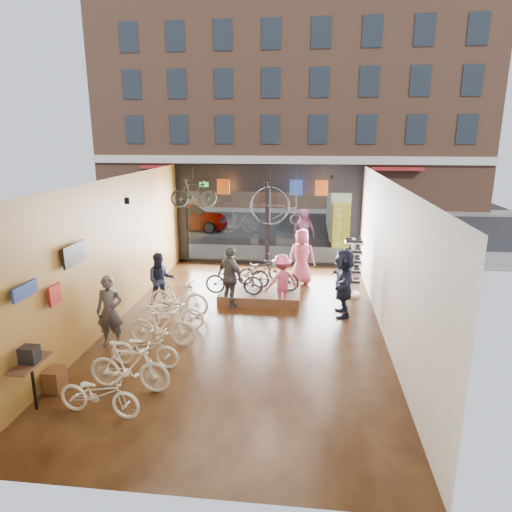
% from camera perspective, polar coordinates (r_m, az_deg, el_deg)
% --- Properties ---
extents(ground_plane, '(7.00, 12.00, 0.04)m').
position_cam_1_polar(ground_plane, '(12.22, -1.24, -8.63)').
color(ground_plane, black).
rests_on(ground_plane, ground).
extents(ceiling, '(7.00, 12.00, 0.04)m').
position_cam_1_polar(ceiling, '(11.25, -1.35, 9.60)').
color(ceiling, black).
rests_on(ceiling, ground).
extents(wall_left, '(0.04, 12.00, 3.80)m').
position_cam_1_polar(wall_left, '(12.56, -17.42, 0.57)').
color(wall_left, olive).
rests_on(wall_left, ground).
extents(wall_right, '(0.04, 12.00, 3.80)m').
position_cam_1_polar(wall_right, '(11.65, 16.12, -0.41)').
color(wall_right, beige).
rests_on(wall_right, ground).
extents(wall_back, '(7.00, 0.04, 3.80)m').
position_cam_1_polar(wall_back, '(6.08, -9.34, -14.45)').
color(wall_back, beige).
rests_on(wall_back, ground).
extents(storefront, '(7.00, 0.26, 3.80)m').
position_cam_1_polar(storefront, '(17.42, 1.42, 5.11)').
color(storefront, black).
rests_on(storefront, ground).
extents(exit_sign, '(0.35, 0.06, 0.18)m').
position_cam_1_polar(exit_sign, '(17.53, -6.53, 8.88)').
color(exit_sign, '#198C26').
rests_on(exit_sign, storefront).
extents(street_road, '(30.00, 18.00, 0.02)m').
position_cam_1_polar(street_road, '(26.59, 3.17, 4.33)').
color(street_road, black).
rests_on(street_road, ground).
extents(sidewalk_near, '(30.00, 2.40, 0.12)m').
position_cam_1_polar(sidewalk_near, '(18.98, 1.72, 0.25)').
color(sidewalk_near, slate).
rests_on(sidewalk_near, ground).
extents(sidewalk_far, '(30.00, 2.00, 0.12)m').
position_cam_1_polar(sidewalk_far, '(30.52, 3.64, 5.82)').
color(sidewalk_far, slate).
rests_on(sidewalk_far, ground).
extents(opposite_building, '(26.00, 5.00, 14.00)m').
position_cam_1_polar(opposite_building, '(32.71, 4.10, 18.62)').
color(opposite_building, brown).
rests_on(opposite_building, ground).
extents(street_car, '(4.35, 1.75, 1.48)m').
position_cam_1_polar(street_car, '(24.31, -8.72, 4.97)').
color(street_car, gray).
rests_on(street_car, street_road).
extents(box_truck, '(2.39, 7.18, 2.83)m').
position_cam_1_polar(box_truck, '(22.47, 12.20, 5.75)').
color(box_truck, silver).
rests_on(box_truck, street_road).
extents(floor_bike_0, '(1.62, 0.72, 0.82)m').
position_cam_1_polar(floor_bike_0, '(8.90, -19.01, -15.97)').
color(floor_bike_0, beige).
rests_on(floor_bike_0, ground_plane).
extents(floor_bike_1, '(1.71, 0.60, 1.01)m').
position_cam_1_polar(floor_bike_1, '(9.44, -15.57, -13.15)').
color(floor_bike_1, beige).
rests_on(floor_bike_1, ground_plane).
extents(floor_bike_2, '(1.58, 0.66, 0.81)m').
position_cam_1_polar(floor_bike_2, '(10.30, -13.77, -11.19)').
color(floor_bike_2, beige).
rests_on(floor_bike_2, ground_plane).
extents(floor_bike_3, '(1.65, 0.50, 0.99)m').
position_cam_1_polar(floor_bike_3, '(11.13, -11.70, -8.52)').
color(floor_bike_3, beige).
rests_on(floor_bike_3, ground_plane).
extents(floor_bike_4, '(1.76, 0.69, 0.91)m').
position_cam_1_polar(floor_bike_4, '(11.97, -10.63, -6.96)').
color(floor_bike_4, beige).
rests_on(floor_bike_4, ground_plane).
extents(floor_bike_5, '(1.82, 0.77, 1.06)m').
position_cam_1_polar(floor_bike_5, '(12.84, -9.66, -5.03)').
color(floor_bike_5, beige).
rests_on(floor_bike_5, ground_plane).
extents(display_platform, '(2.40, 1.80, 0.30)m').
position_cam_1_polar(display_platform, '(14.06, 0.59, -4.68)').
color(display_platform, '#4C3223').
rests_on(display_platform, ground_plane).
extents(display_bike_left, '(1.73, 0.63, 0.90)m').
position_cam_1_polar(display_bike_left, '(13.41, -2.75, -2.95)').
color(display_bike_left, black).
rests_on(display_bike_left, display_platform).
extents(display_bike_mid, '(1.57, 0.75, 0.91)m').
position_cam_1_polar(display_bike_mid, '(13.76, 2.35, -2.47)').
color(display_bike_mid, black).
rests_on(display_bike_mid, display_platform).
extents(display_bike_right, '(1.65, 1.37, 0.85)m').
position_cam_1_polar(display_bike_right, '(14.49, 0.60, -1.69)').
color(display_bike_right, black).
rests_on(display_bike_right, display_platform).
extents(customer_0, '(0.66, 0.47, 1.73)m').
position_cam_1_polar(customer_0, '(11.27, -17.81, -6.61)').
color(customer_0, '#3F3F44').
rests_on(customer_0, ground_plane).
extents(customer_1, '(0.95, 0.85, 1.61)m').
position_cam_1_polar(customer_1, '(13.44, -11.81, -2.98)').
color(customer_1, '#161C33').
rests_on(customer_1, ground_plane).
extents(customer_2, '(1.09, 1.01, 1.80)m').
position_cam_1_polar(customer_2, '(13.11, -3.20, -2.71)').
color(customer_2, '#3F3F44').
rests_on(customer_2, ground_plane).
extents(customer_3, '(1.18, 1.01, 1.58)m').
position_cam_1_polar(customer_3, '(13.15, 3.23, -3.15)').
color(customer_3, '#CC4C72').
rests_on(customer_3, ground_plane).
extents(customer_4, '(0.98, 0.71, 1.86)m').
position_cam_1_polar(customer_4, '(15.28, 5.74, -0.07)').
color(customer_4, '#CC4C72').
rests_on(customer_4, ground_plane).
extents(customer_5, '(0.57, 1.75, 1.89)m').
position_cam_1_polar(customer_5, '(12.74, 10.88, -3.27)').
color(customer_5, '#161C33').
rests_on(customer_5, ground_plane).
extents(sunglasses_rack, '(0.61, 0.54, 1.84)m').
position_cam_1_polar(sunglasses_rack, '(14.32, 11.97, -1.40)').
color(sunglasses_rack, white).
rests_on(sunglasses_rack, ground_plane).
extents(wall_merch, '(0.40, 2.40, 2.60)m').
position_cam_1_polar(wall_merch, '(9.73, -24.67, -7.99)').
color(wall_merch, navy).
rests_on(wall_merch, wall_left).
extents(penny_farthing, '(1.65, 0.06, 1.32)m').
position_cam_1_polar(penny_farthing, '(15.57, 2.78, 6.16)').
color(penny_farthing, black).
rests_on(penny_farthing, ceiling).
extents(hung_bike, '(1.64, 0.83, 0.95)m').
position_cam_1_polar(hung_bike, '(15.91, -7.80, 7.78)').
color(hung_bike, black).
rests_on(hung_bike, ceiling).
extents(jersey_left, '(0.45, 0.03, 0.55)m').
position_cam_1_polar(jersey_left, '(16.69, -4.12, 8.64)').
color(jersey_left, '#CC5919').
rests_on(jersey_left, ceiling).
extents(jersey_mid, '(0.45, 0.03, 0.55)m').
position_cam_1_polar(jersey_mid, '(16.40, 5.04, 8.51)').
color(jersey_mid, '#1E3F99').
rests_on(jersey_mid, ceiling).
extents(jersey_right, '(0.45, 0.03, 0.55)m').
position_cam_1_polar(jersey_right, '(16.40, 8.19, 8.42)').
color(jersey_right, '#CC5919').
rests_on(jersey_right, ceiling).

